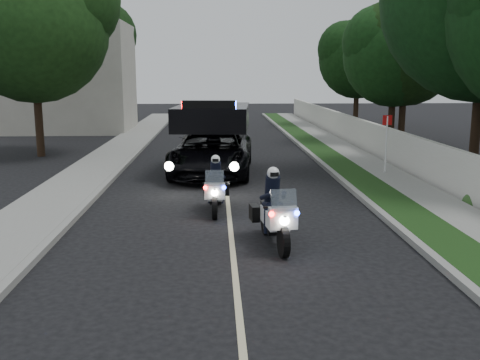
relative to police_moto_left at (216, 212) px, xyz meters
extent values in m
plane|color=black|center=(0.36, -3.71, 0.00)|extent=(120.00, 120.00, 0.00)
cube|color=gray|center=(4.46, 6.29, 0.07)|extent=(0.20, 60.00, 0.15)
cube|color=#193814|center=(5.16, 6.29, 0.08)|extent=(1.20, 60.00, 0.16)
cube|color=gray|center=(6.46, 6.29, 0.08)|extent=(1.40, 60.00, 0.16)
cube|color=beige|center=(7.46, 6.29, 0.75)|extent=(0.22, 60.00, 1.50)
cube|color=gray|center=(-3.74, 6.29, 0.07)|extent=(0.20, 60.00, 0.15)
cube|color=gray|center=(-4.84, 6.29, 0.08)|extent=(2.00, 60.00, 0.16)
cube|color=#A8A396|center=(-9.64, 22.29, 3.50)|extent=(8.00, 6.00, 7.00)
cube|color=#BFB78C|center=(0.36, 6.29, 0.00)|extent=(0.12, 50.00, 0.01)
imported|color=black|center=(-0.12, 5.94, 0.00)|extent=(3.41, 6.51, 3.06)
imported|color=black|center=(-2.10, 21.64, 0.00)|extent=(0.65, 1.75, 0.91)
imported|color=black|center=(-2.10, 21.64, 0.00)|extent=(0.65, 0.46, 1.71)
camera|label=1|loc=(0.01, -14.83, 3.79)|focal=40.97mm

